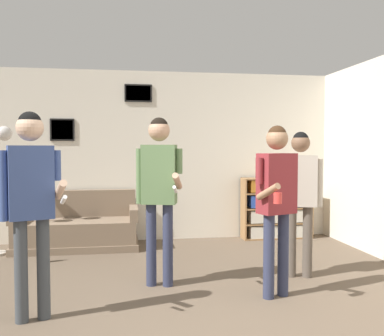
{
  "coord_description": "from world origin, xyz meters",
  "views": [
    {
      "loc": [
        -0.56,
        -2.74,
        1.48
      ],
      "look_at": [
        0.19,
        2.06,
        1.25
      ],
      "focal_mm": 40.0,
      "sensor_mm": 36.0,
      "label": 1
    }
  ],
  "objects_px": {
    "person_watcher_holding_cup": "(277,192)",
    "bottle_on_floor": "(46,254)",
    "bookshelf": "(277,208)",
    "person_player_foreground_left": "(31,191)",
    "person_spectator_near_bookshelf": "(300,188)",
    "person_player_foreground_center": "(159,181)",
    "couch": "(77,229)"
  },
  "relations": [
    {
      "from": "person_watcher_holding_cup",
      "to": "person_spectator_near_bookshelf",
      "type": "xyz_separation_m",
      "value": [
        0.5,
        0.6,
        -0.03
      ]
    },
    {
      "from": "bookshelf",
      "to": "person_spectator_near_bookshelf",
      "type": "xyz_separation_m",
      "value": [
        -0.48,
        -2.07,
        0.53
      ]
    },
    {
      "from": "person_spectator_near_bookshelf",
      "to": "bottle_on_floor",
      "type": "distance_m",
      "value": 3.32
    },
    {
      "from": "person_player_foreground_left",
      "to": "person_watcher_holding_cup",
      "type": "xyz_separation_m",
      "value": [
        2.26,
        0.24,
        -0.07
      ]
    },
    {
      "from": "person_player_foreground_center",
      "to": "bottle_on_floor",
      "type": "bearing_deg",
      "value": 139.59
    },
    {
      "from": "person_player_foreground_center",
      "to": "person_watcher_holding_cup",
      "type": "distance_m",
      "value": 1.23
    },
    {
      "from": "couch",
      "to": "bookshelf",
      "type": "distance_m",
      "value": 3.17
    },
    {
      "from": "bookshelf",
      "to": "person_player_foreground_center",
      "type": "bearing_deg",
      "value": -134.33
    },
    {
      "from": "person_player_foreground_left",
      "to": "bookshelf",
      "type": "bearing_deg",
      "value": 41.86
    },
    {
      "from": "couch",
      "to": "person_watcher_holding_cup",
      "type": "relative_size",
      "value": 1.05
    },
    {
      "from": "bookshelf",
      "to": "person_player_foreground_center",
      "type": "distance_m",
      "value": 3.06
    },
    {
      "from": "couch",
      "to": "bookshelf",
      "type": "xyz_separation_m",
      "value": [
        3.16,
        0.2,
        0.21
      ]
    },
    {
      "from": "person_player_foreground_left",
      "to": "person_player_foreground_center",
      "type": "relative_size",
      "value": 0.99
    },
    {
      "from": "bookshelf",
      "to": "person_player_foreground_left",
      "type": "height_order",
      "value": "person_player_foreground_left"
    },
    {
      "from": "couch",
      "to": "person_watcher_holding_cup",
      "type": "distance_m",
      "value": 3.38
    },
    {
      "from": "person_player_foreground_center",
      "to": "person_watcher_holding_cup",
      "type": "relative_size",
      "value": 1.06
    },
    {
      "from": "bookshelf",
      "to": "bottle_on_floor",
      "type": "bearing_deg",
      "value": -164.46
    },
    {
      "from": "couch",
      "to": "person_player_foreground_center",
      "type": "xyz_separation_m",
      "value": [
        1.07,
        -1.94,
        0.84
      ]
    },
    {
      "from": "bookshelf",
      "to": "person_watcher_holding_cup",
      "type": "bearing_deg",
      "value": -110.14
    },
    {
      "from": "couch",
      "to": "bookshelf",
      "type": "relative_size",
      "value": 1.55
    },
    {
      "from": "bookshelf",
      "to": "person_player_foreground_left",
      "type": "bearing_deg",
      "value": -138.14
    },
    {
      "from": "person_player_foreground_center",
      "to": "person_spectator_near_bookshelf",
      "type": "bearing_deg",
      "value": 2.68
    },
    {
      "from": "couch",
      "to": "person_player_foreground_center",
      "type": "relative_size",
      "value": 0.99
    },
    {
      "from": "person_spectator_near_bookshelf",
      "to": "person_player_foreground_center",
      "type": "bearing_deg",
      "value": -177.32
    },
    {
      "from": "person_player_foreground_left",
      "to": "bottle_on_floor",
      "type": "relative_size",
      "value": 6.52
    },
    {
      "from": "bookshelf",
      "to": "person_player_foreground_left",
      "type": "relative_size",
      "value": 0.64
    },
    {
      "from": "couch",
      "to": "person_spectator_near_bookshelf",
      "type": "relative_size",
      "value": 1.07
    },
    {
      "from": "person_player_foreground_left",
      "to": "person_watcher_holding_cup",
      "type": "height_order",
      "value": "person_player_foreground_left"
    },
    {
      "from": "person_player_foreground_left",
      "to": "bottle_on_floor",
      "type": "xyz_separation_m",
      "value": [
        -0.24,
        1.94,
        -1.01
      ]
    },
    {
      "from": "bookshelf",
      "to": "person_watcher_holding_cup",
      "type": "xyz_separation_m",
      "value": [
        -0.98,
        -2.67,
        0.55
      ]
    },
    {
      "from": "bottle_on_floor",
      "to": "couch",
      "type": "bearing_deg",
      "value": 67.68
    },
    {
      "from": "person_watcher_holding_cup",
      "to": "bottle_on_floor",
      "type": "relative_size",
      "value": 6.2
    }
  ]
}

